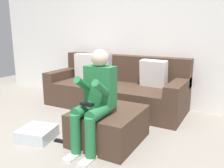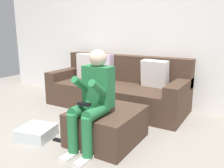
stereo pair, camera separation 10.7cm
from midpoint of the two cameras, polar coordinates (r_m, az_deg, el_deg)
The scene contains 7 objects.
ground_plane at distance 2.75m, azimuth -15.76°, elevation -16.09°, with size 8.24×8.24×0.00m, color gray.
wall_back at distance 4.28m, azimuth 4.92°, elevation 12.46°, with size 6.34×0.10×2.54m, color white.
couch_sectional at distance 4.07m, azimuth 0.15°, elevation -0.93°, with size 2.36×0.94×0.89m.
ottoman at distance 2.86m, azimuth -1.89°, elevation -9.99°, with size 0.73×0.82×0.39m, color #473326.
person_seated at distance 2.57m, azimuth -5.35°, elevation -3.35°, with size 0.34×0.62×1.11m.
storage_bin at distance 3.10m, azimuth -18.57°, elevation -11.28°, with size 0.39×0.38×0.14m, color silver.
remote_by_storage_bin at distance 2.97m, azimuth -13.08°, elevation -13.37°, with size 0.19×0.06×0.02m, color black.
Camera 1 is at (1.69, -1.70, 1.32)m, focal length 37.80 mm.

